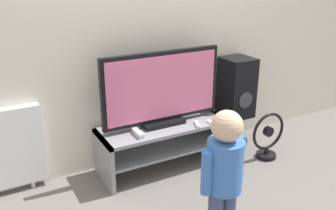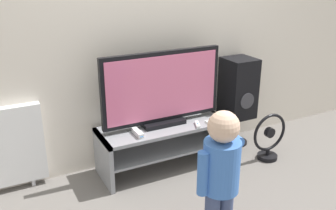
{
  "view_description": "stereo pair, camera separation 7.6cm",
  "coord_description": "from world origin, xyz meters",
  "px_view_note": "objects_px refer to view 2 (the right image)",
  "views": [
    {
      "loc": [
        -1.46,
        -2.53,
        1.8
      ],
      "look_at": [
        0.0,
        0.14,
        0.65
      ],
      "focal_mm": 40.0,
      "sensor_mm": 36.0,
      "label": 1
    },
    {
      "loc": [
        -1.39,
        -2.56,
        1.8
      ],
      "look_at": [
        0.0,
        0.14,
        0.65
      ],
      "focal_mm": 40.0,
      "sensor_mm": 36.0,
      "label": 2
    }
  ],
  "objects_px": {
    "game_console": "(138,133)",
    "speaker_tower": "(238,90)",
    "child": "(221,167)",
    "television": "(162,89)",
    "remote_primary": "(197,124)",
    "floor_fan": "(269,139)"
  },
  "relations": [
    {
      "from": "television",
      "to": "speaker_tower",
      "type": "distance_m",
      "value": 0.92
    },
    {
      "from": "game_console",
      "to": "child",
      "type": "bearing_deg",
      "value": -78.8
    },
    {
      "from": "game_console",
      "to": "speaker_tower",
      "type": "height_order",
      "value": "speaker_tower"
    },
    {
      "from": "television",
      "to": "game_console",
      "type": "height_order",
      "value": "television"
    },
    {
      "from": "remote_primary",
      "to": "game_console",
      "type": "bearing_deg",
      "value": 173.9
    },
    {
      "from": "television",
      "to": "child",
      "type": "xyz_separation_m",
      "value": [
        -0.11,
        -1.07,
        -0.2
      ]
    },
    {
      "from": "remote_primary",
      "to": "floor_fan",
      "type": "height_order",
      "value": "floor_fan"
    },
    {
      "from": "television",
      "to": "child",
      "type": "relative_size",
      "value": 1.18
    },
    {
      "from": "television",
      "to": "floor_fan",
      "type": "relative_size",
      "value": 2.39
    },
    {
      "from": "remote_primary",
      "to": "child",
      "type": "height_order",
      "value": "child"
    },
    {
      "from": "game_console",
      "to": "floor_fan",
      "type": "distance_m",
      "value": 1.31
    },
    {
      "from": "television",
      "to": "game_console",
      "type": "distance_m",
      "value": 0.44
    },
    {
      "from": "speaker_tower",
      "to": "floor_fan",
      "type": "bearing_deg",
      "value": -80.24
    },
    {
      "from": "game_console",
      "to": "child",
      "type": "xyz_separation_m",
      "value": [
        0.19,
        -0.95,
        0.11
      ]
    },
    {
      "from": "game_console",
      "to": "speaker_tower",
      "type": "relative_size",
      "value": 0.19
    },
    {
      "from": "game_console",
      "to": "television",
      "type": "bearing_deg",
      "value": 22.02
    },
    {
      "from": "television",
      "to": "remote_primary",
      "type": "relative_size",
      "value": 8.47
    },
    {
      "from": "speaker_tower",
      "to": "floor_fan",
      "type": "height_order",
      "value": "speaker_tower"
    },
    {
      "from": "game_console",
      "to": "remote_primary",
      "type": "xyz_separation_m",
      "value": [
        0.56,
        -0.06,
        -0.01
      ]
    },
    {
      "from": "television",
      "to": "floor_fan",
      "type": "distance_m",
      "value": 1.17
    },
    {
      "from": "remote_primary",
      "to": "floor_fan",
      "type": "bearing_deg",
      "value": -13.45
    },
    {
      "from": "television",
      "to": "child",
      "type": "distance_m",
      "value": 1.09
    }
  ]
}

